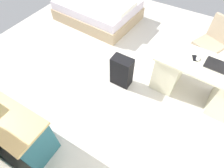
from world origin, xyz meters
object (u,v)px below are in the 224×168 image
Objects in this scene: desk at (198,80)px; computer_mouse at (198,59)px; bed at (98,10)px; office_chair at (210,45)px; laptop at (216,66)px; suitcase_black at (122,71)px; cell_phone_by_mouse at (195,58)px.

computer_mouse is at bearing -14.98° from desk.
bed is at bearing -20.07° from computer_mouse.
bed is at bearing -5.14° from office_chair.
laptop reaches higher than desk.
suitcase_black is (1.20, 0.41, -0.09)m from desk.
cell_phone_by_mouse is (0.19, -0.04, 0.35)m from desk.
desk is 2.98m from bed.
laptop is 0.27m from computer_mouse.
desk is at bearing -9.13° from laptop.
suitcase_black is (1.16, 1.34, -0.13)m from office_chair.
bed is 2.87m from computer_mouse.
laptop is (-0.11, 0.02, 0.39)m from desk.
computer_mouse reaches higher than desk.
desk is 0.39m from computer_mouse.
cell_phone_by_mouse is (-2.54, 1.13, 0.48)m from bed.
office_chair is 2.91× the size of laptop.
suitcase_black is 1.80× the size of laptop.
suitcase_black is 1.18m from cell_phone_by_mouse.
desk is at bearing 168.48° from computer_mouse.
bed and suitcase_black have the same top height.
office_chair is at bearing -88.10° from desk.
laptop is at bearing 146.70° from cell_phone_by_mouse.
computer_mouse is at bearing 156.47° from bed.
computer_mouse reaches higher than suitcase_black.
suitcase_black is at bearing 19.07° from desk.
bed is 2.82m from cell_phone_by_mouse.
bed is at bearing -22.59° from laptop.
suitcase_black is 1.23m from computer_mouse.
office_chair is 9.40× the size of computer_mouse.
desk is at bearing -159.89° from suitcase_black.
desk is at bearing 156.90° from bed.
suitcase_black is 1.45m from laptop.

